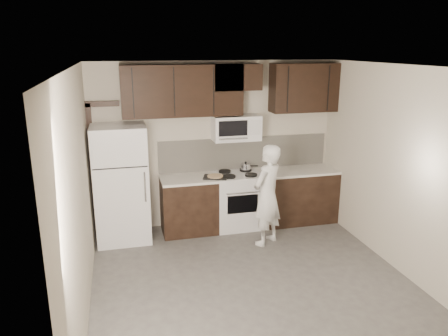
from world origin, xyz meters
name	(u,v)px	position (x,y,z in m)	size (l,w,h in m)	color
floor	(256,288)	(0.00, 0.00, 0.00)	(4.50, 4.50, 0.00)	#4B4846
back_wall	(215,145)	(0.00, 2.25, 1.35)	(4.00, 4.00, 0.00)	beige
ceiling	(261,67)	(0.00, 0.00, 2.70)	(4.50, 4.50, 0.00)	white
counter_run	(255,199)	(0.60, 1.94, 0.46)	(2.95, 0.64, 0.91)	black
stove	(237,200)	(0.30, 1.94, 0.46)	(0.76, 0.66, 0.94)	white
backsplash	(244,153)	(0.50, 2.24, 1.18)	(2.90, 0.02, 0.54)	beige
upper_cabinets	(230,88)	(0.21, 2.08, 2.28)	(3.48, 0.35, 0.78)	black
microwave	(236,128)	(0.30, 2.06, 1.65)	(0.76, 0.42, 0.40)	white
refrigerator	(121,184)	(-1.55, 1.89, 0.90)	(0.80, 0.76, 1.80)	white
door_trim	(95,158)	(-1.92, 2.21, 1.25)	(0.50, 0.08, 2.12)	black
saucepan	(246,167)	(0.48, 2.09, 0.97)	(0.29, 0.17, 0.16)	silver
baking_tray	(215,177)	(-0.10, 1.82, 0.92)	(0.37, 0.28, 0.02)	black
pizza	(215,176)	(-0.10, 1.82, 0.94)	(0.25, 0.25, 0.02)	beige
person	(267,195)	(0.55, 1.20, 0.77)	(0.56, 0.37, 1.55)	silver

